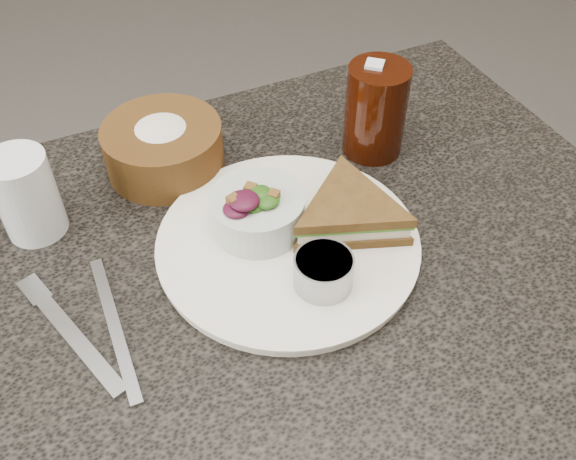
% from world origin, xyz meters
% --- Properties ---
extents(dining_table, '(1.00, 0.70, 0.75)m').
position_xyz_m(dining_table, '(0.00, 0.00, 0.38)').
color(dining_table, black).
rests_on(dining_table, floor).
extents(dinner_plate, '(0.31, 0.31, 0.01)m').
position_xyz_m(dinner_plate, '(0.05, 0.02, 0.76)').
color(dinner_plate, silver).
rests_on(dinner_plate, dining_table).
extents(sandwich, '(0.21, 0.21, 0.04)m').
position_xyz_m(sandwich, '(0.13, 0.01, 0.78)').
color(sandwich, '#523617').
rests_on(sandwich, dinner_plate).
extents(salad_bowl, '(0.13, 0.13, 0.07)m').
position_xyz_m(salad_bowl, '(0.03, 0.06, 0.80)').
color(salad_bowl, '#ACB9B1').
rests_on(salad_bowl, dinner_plate).
extents(dressing_ramekin, '(0.07, 0.07, 0.04)m').
position_xyz_m(dressing_ramekin, '(0.06, -0.06, 0.78)').
color(dressing_ramekin, gray).
rests_on(dressing_ramekin, dinner_plate).
extents(orange_wedge, '(0.09, 0.09, 0.03)m').
position_xyz_m(orange_wedge, '(0.06, 0.12, 0.78)').
color(orange_wedge, '#F95712').
rests_on(orange_wedge, dinner_plate).
extents(fork, '(0.07, 0.17, 0.00)m').
position_xyz_m(fork, '(-0.21, -0.01, 0.75)').
color(fork, '#939496').
rests_on(fork, dining_table).
extents(knife, '(0.02, 0.20, 0.00)m').
position_xyz_m(knife, '(-0.16, -0.01, 0.75)').
color(knife, '#989A9F').
rests_on(knife, dining_table).
extents(bread_basket, '(0.17, 0.17, 0.09)m').
position_xyz_m(bread_basket, '(-0.03, 0.22, 0.79)').
color(bread_basket, '#4E3114').
rests_on(bread_basket, dining_table).
extents(cola_glass, '(0.09, 0.09, 0.14)m').
position_xyz_m(cola_glass, '(0.24, 0.14, 0.82)').
color(cola_glass, black).
rests_on(cola_glass, dining_table).
extents(water_glass, '(0.07, 0.07, 0.11)m').
position_xyz_m(water_glass, '(-0.21, 0.18, 0.80)').
color(water_glass, silver).
rests_on(water_glass, dining_table).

